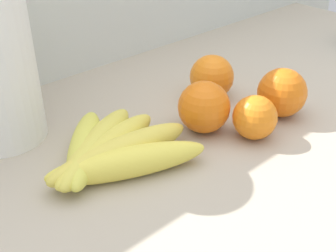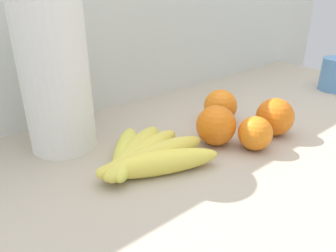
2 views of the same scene
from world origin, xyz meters
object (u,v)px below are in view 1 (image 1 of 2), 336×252
object	(u,v)px
orange_back_right	(212,77)
orange_back_left	(255,117)
orange_right	(282,93)
banana_bunch	(109,151)
orange_front	(202,106)

from	to	relation	value
orange_back_right	orange_back_left	bearing A→B (deg)	-110.01
orange_back_right	orange_right	world-z (taller)	orange_right
banana_bunch	orange_back_right	xyz separation A→B (m)	(0.25, 0.04, 0.02)
orange_back_right	orange_right	xyz separation A→B (m)	(0.04, -0.12, 0.00)
orange_back_right	orange_back_left	size ratio (longest dim) A/B	1.15
banana_bunch	orange_front	xyz separation A→B (m)	(0.16, -0.02, 0.02)
orange_right	orange_back_left	size ratio (longest dim) A/B	1.19
orange_back_left	orange_front	bearing A→B (deg)	121.60
banana_bunch	orange_back_right	size ratio (longest dim) A/B	2.91
banana_bunch	orange_back_left	size ratio (longest dim) A/B	3.34
banana_bunch	orange_back_left	xyz separation A→B (m)	(0.20, -0.09, 0.01)
orange_back_left	banana_bunch	bearing A→B (deg)	156.66
banana_bunch	orange_right	distance (m)	0.30
banana_bunch	orange_front	distance (m)	0.16
orange_right	orange_back_left	distance (m)	0.09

